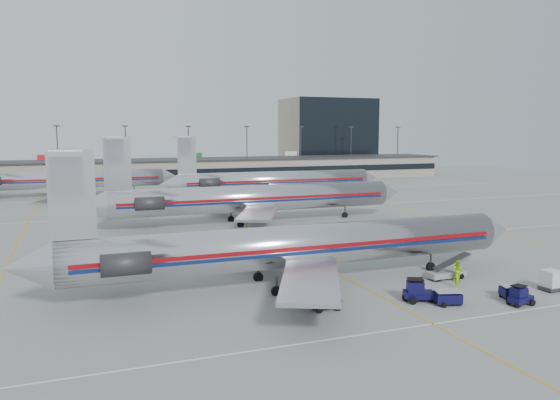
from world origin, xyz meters
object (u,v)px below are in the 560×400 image
belt_loader (447,272)px  tug_center (417,291)px  uld_container (551,280)px  jet_second_row (249,198)px  jet_foreground (289,246)px

belt_loader → tug_center: bearing=-146.2°
tug_center → uld_container: (12.55, -1.48, 0.02)m
tug_center → uld_container: 12.63m
jet_second_row → belt_loader: size_ratio=11.49×
uld_container → tug_center: bearing=169.3°
jet_foreground → jet_second_row: size_ratio=0.95×
tug_center → belt_loader: bearing=60.4°
uld_container → belt_loader: size_ratio=0.41×
tug_center → jet_second_row: bearing=115.9°
jet_foreground → tug_center: bearing=-45.2°
belt_loader → jet_foreground: bearing=165.6°
belt_loader → uld_container: bearing=-48.9°
jet_foreground → tug_center: jet_foreground is taller
jet_foreground → tug_center: (7.89, -7.94, -2.69)m
jet_second_row → uld_container: 44.36m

